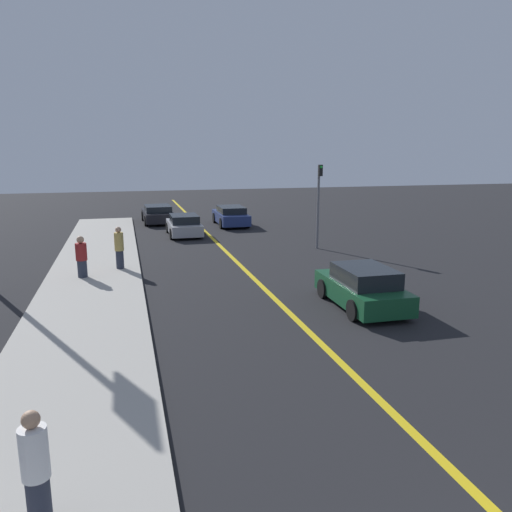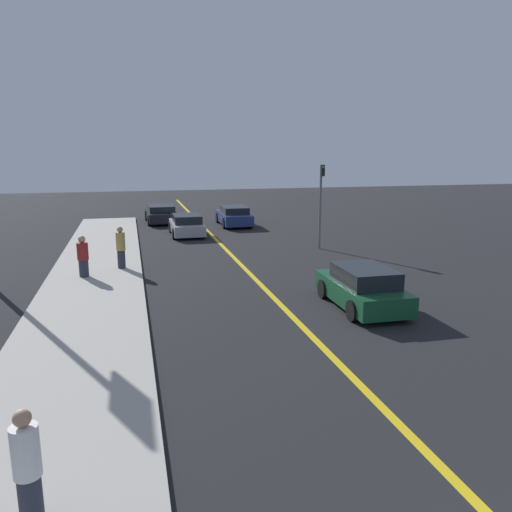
% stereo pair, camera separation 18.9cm
% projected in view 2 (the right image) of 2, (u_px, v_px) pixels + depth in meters
% --- Properties ---
extents(road_center_line, '(0.20, 60.00, 0.01)m').
position_uv_depth(road_center_line, '(244.00, 267.00, 21.19)').
color(road_center_line, gold).
rests_on(road_center_line, ground_plane).
extents(sidewalk_left, '(3.56, 34.54, 0.13)m').
position_uv_depth(sidewalk_left, '(95.00, 279.00, 19.04)').
color(sidewalk_left, '#ADA89E').
rests_on(sidewalk_left, ground_plane).
extents(car_near_right_lane, '(1.89, 3.88, 1.33)m').
position_uv_depth(car_near_right_lane, '(362.00, 288.00, 15.67)').
color(car_near_right_lane, '#144728').
rests_on(car_near_right_lane, ground_plane).
extents(car_ahead_center, '(1.88, 3.91, 1.22)m').
position_uv_depth(car_ahead_center, '(187.00, 225.00, 28.99)').
color(car_ahead_center, '#9E9EA3').
rests_on(car_ahead_center, ground_plane).
extents(car_far_distant, '(1.97, 4.42, 1.27)m').
position_uv_depth(car_far_distant, '(234.00, 216.00, 32.84)').
color(car_far_distant, navy).
rests_on(car_far_distant, ground_plane).
extents(car_parked_left_lot, '(2.11, 4.34, 1.21)m').
position_uv_depth(car_parked_left_lot, '(161.00, 214.00, 34.04)').
color(car_parked_left_lot, black).
rests_on(car_parked_left_lot, ground_plane).
extents(pedestrian_near_curb, '(0.36, 0.36, 1.61)m').
position_uv_depth(pedestrian_near_curb, '(27.00, 468.00, 6.35)').
color(pedestrian_near_curb, '#282D3D').
rests_on(pedestrian_near_curb, sidewalk_left).
extents(pedestrian_mid_group, '(0.42, 0.42, 1.59)m').
position_uv_depth(pedestrian_mid_group, '(83.00, 257.00, 18.99)').
color(pedestrian_mid_group, '#282D3D').
rests_on(pedestrian_mid_group, sidewalk_left).
extents(pedestrian_far_standing, '(0.37, 0.37, 1.72)m').
position_uv_depth(pedestrian_far_standing, '(121.00, 247.00, 20.35)').
color(pedestrian_far_standing, '#282D3D').
rests_on(pedestrian_far_standing, sidewalk_left).
extents(traffic_light, '(0.18, 0.40, 4.18)m').
position_uv_depth(traffic_light, '(321.00, 198.00, 24.61)').
color(traffic_light, slate).
rests_on(traffic_light, ground_plane).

